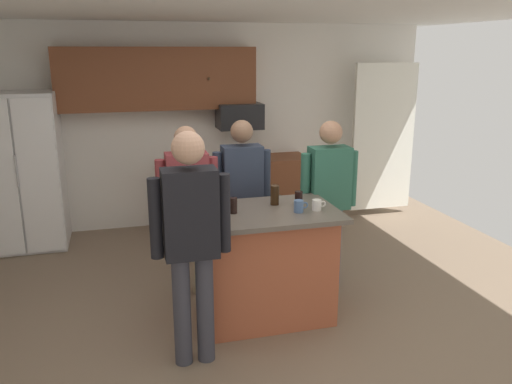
# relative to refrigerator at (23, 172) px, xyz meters

# --- Properties ---
(floor) EXTENTS (7.04, 7.04, 0.00)m
(floor) POSITION_rel_refrigerator_xyz_m (2.00, -2.38, -0.91)
(floor) COLOR #7F6B56
(floor) RESTS_ON ground
(ceiling) EXTENTS (7.04, 7.04, 0.00)m
(ceiling) POSITION_rel_refrigerator_xyz_m (2.00, -2.38, 1.69)
(ceiling) COLOR white
(back_wall) EXTENTS (6.40, 0.10, 2.60)m
(back_wall) POSITION_rel_refrigerator_xyz_m (2.00, 0.42, 0.39)
(back_wall) COLOR white
(back_wall) RESTS_ON ground
(french_door_window_panel) EXTENTS (0.90, 0.06, 2.00)m
(french_door_window_panel) POSITION_rel_refrigerator_xyz_m (4.60, 0.02, 0.19)
(french_door_window_panel) COLOR white
(french_door_window_panel) RESTS_ON ground
(cabinet_run_upper) EXTENTS (2.40, 0.38, 0.75)m
(cabinet_run_upper) POSITION_rel_refrigerator_xyz_m (1.60, 0.22, 1.02)
(cabinet_run_upper) COLOR brown
(cabinet_run_lower) EXTENTS (1.80, 0.63, 0.90)m
(cabinet_run_lower) POSITION_rel_refrigerator_xyz_m (2.60, 0.10, -0.46)
(cabinet_run_lower) COLOR brown
(cabinet_run_lower) RESTS_ON ground
(refrigerator) EXTENTS (0.86, 0.76, 1.81)m
(refrigerator) POSITION_rel_refrigerator_xyz_m (0.00, 0.00, 0.00)
(refrigerator) COLOR white
(refrigerator) RESTS_ON ground
(microwave_over_range) EXTENTS (0.56, 0.40, 0.32)m
(microwave_over_range) POSITION_rel_refrigerator_xyz_m (2.60, 0.12, 0.54)
(microwave_over_range) COLOR black
(kitchen_island) EXTENTS (1.22, 0.83, 0.97)m
(kitchen_island) POSITION_rel_refrigerator_xyz_m (2.23, -2.37, -0.42)
(kitchen_island) COLOR #AD5638
(kitchen_island) RESTS_ON ground
(person_host_foreground) EXTENTS (0.57, 0.23, 1.74)m
(person_host_foreground) POSITION_rel_refrigerator_xyz_m (1.53, -2.89, 0.10)
(person_host_foreground) COLOR #383842
(person_host_foreground) RESTS_ON ground
(person_guest_right) EXTENTS (0.57, 0.22, 1.61)m
(person_guest_right) POSITION_rel_refrigerator_xyz_m (1.66, -1.75, 0.02)
(person_guest_right) COLOR tan
(person_guest_right) RESTS_ON ground
(person_guest_left) EXTENTS (0.57, 0.22, 1.63)m
(person_guest_left) POSITION_rel_refrigerator_xyz_m (2.21, -1.61, 0.03)
(person_guest_left) COLOR tan
(person_guest_left) RESTS_ON ground
(person_elder_center) EXTENTS (0.57, 0.22, 1.63)m
(person_elder_center) POSITION_rel_refrigerator_xyz_m (2.99, -1.91, 0.03)
(person_elder_center) COLOR #4C5166
(person_elder_center) RESTS_ON ground
(glass_short_whisky) EXTENTS (0.06, 0.06, 0.13)m
(glass_short_whisky) POSITION_rel_refrigerator_xyz_m (1.96, -2.36, 0.13)
(glass_short_whisky) COLOR black
(glass_short_whisky) RESTS_ON kitchen_island
(glass_dark_ale) EXTENTS (0.06, 0.06, 0.15)m
(glass_dark_ale) POSITION_rel_refrigerator_xyz_m (1.82, -2.47, 0.14)
(glass_dark_ale) COLOR black
(glass_dark_ale) RESTS_ON kitchen_island
(mug_blue_stoneware) EXTENTS (0.12, 0.08, 0.09)m
(mug_blue_stoneware) POSITION_rel_refrigerator_xyz_m (2.65, -2.47, 0.11)
(mug_blue_stoneware) COLOR white
(mug_blue_stoneware) RESTS_ON kitchen_island
(glass_stout_tall) EXTENTS (0.07, 0.07, 0.17)m
(glass_stout_tall) POSITION_rel_refrigerator_xyz_m (2.35, -2.22, 0.15)
(glass_stout_tall) COLOR #301E0E
(glass_stout_tall) RESTS_ON kitchen_island
(tumbler_amber) EXTENTS (0.07, 0.07, 0.13)m
(tumbler_amber) POSITION_rel_refrigerator_xyz_m (2.54, -2.32, 0.13)
(tumbler_amber) COLOR black
(tumbler_amber) RESTS_ON kitchen_island
(mug_ceramic_white) EXTENTS (0.12, 0.08, 0.10)m
(mug_ceramic_white) POSITION_rel_refrigerator_xyz_m (2.48, -2.48, 0.11)
(mug_ceramic_white) COLOR #4C6B99
(mug_ceramic_white) RESTS_ON kitchen_island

